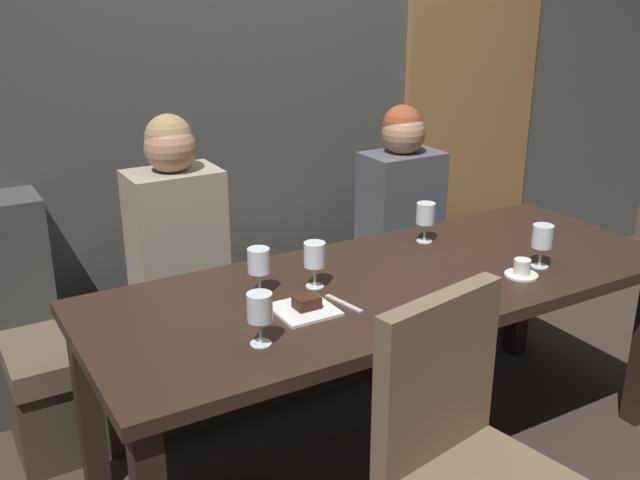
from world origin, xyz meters
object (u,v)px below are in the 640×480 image
object	(u,v)px
dining_table	(391,301)
diner_redhead	(176,223)
fork_on_table	(344,303)
chair_near_side	(465,451)
wine_glass_center_back	(426,214)
wine_glass_center_front	(260,310)
diner_bearded	(401,191)
wine_glass_near_right	(542,238)
espresso_cup	(522,269)
wine_glass_far_left	(259,262)
dessert_plate	(305,307)
wine_glass_far_right	(315,257)
banquette_bench	(299,329)

from	to	relation	value
dining_table	diner_redhead	bearing A→B (deg)	127.92
fork_on_table	chair_near_side	bearing A→B (deg)	-100.95
wine_glass_center_back	fork_on_table	size ratio (longest dim) A/B	0.96
diner_redhead	wine_glass_center_front	size ratio (longest dim) A/B	5.01
diner_bearded	wine_glass_near_right	world-z (taller)	diner_bearded
wine_glass_center_front	espresso_cup	world-z (taller)	wine_glass_center_front
diner_redhead	wine_glass_center_back	xyz separation A→B (m)	(0.89, -0.46, 0.02)
wine_glass_far_left	dessert_plate	bearing A→B (deg)	-71.34
wine_glass_far_right	espresso_cup	xyz separation A→B (m)	(0.69, -0.30, -0.09)
wine_glass_far_right	wine_glass_center_back	world-z (taller)	same
diner_bearded	dining_table	bearing A→B (deg)	-128.37
dining_table	wine_glass_center_front	xyz separation A→B (m)	(-0.62, -0.21, 0.20)
diner_redhead	espresso_cup	xyz separation A→B (m)	(0.97, -0.92, -0.07)
wine_glass_near_right	banquette_bench	bearing A→B (deg)	121.52
chair_near_side	diner_redhead	xyz separation A→B (m)	(-0.28, 1.43, 0.28)
espresso_cup	diner_bearded	bearing A→B (deg)	81.94
diner_bearded	wine_glass_center_front	world-z (taller)	diner_bearded
dining_table	wine_glass_center_back	bearing A→B (deg)	35.91
wine_glass_center_back	dessert_plate	distance (m)	0.81
wine_glass_center_front	espresso_cup	distance (m)	1.05
wine_glass_far_right	wine_glass_center_back	xyz separation A→B (m)	(0.61, 0.17, 0.00)
chair_near_side	wine_glass_center_front	bearing A→B (deg)	124.51
wine_glass_far_right	wine_glass_center_front	distance (m)	0.45
wine_glass_far_left	fork_on_table	size ratio (longest dim) A/B	0.96
chair_near_side	fork_on_table	size ratio (longest dim) A/B	5.76
chair_near_side	fork_on_table	xyz separation A→B (m)	(0.01, 0.63, 0.18)
wine_glass_center_back	dessert_plate	bearing A→B (deg)	-156.48
dessert_plate	banquette_bench	bearing A→B (deg)	62.81
diner_bearded	dessert_plate	bearing A→B (deg)	-140.95
diner_redhead	wine_glass_far_left	bearing A→B (deg)	-81.71
wine_glass_far_right	espresso_cup	distance (m)	0.76
dining_table	diner_redhead	distance (m)	0.91
diner_bearded	wine_glass_far_left	size ratio (longest dim) A/B	4.66
wine_glass_far_right	fork_on_table	distance (m)	0.20
diner_redhead	wine_glass_near_right	world-z (taller)	diner_redhead
diner_redhead	wine_glass_near_right	distance (m)	1.41
chair_near_side	espresso_cup	xyz separation A→B (m)	(0.69, 0.50, 0.21)
chair_near_side	wine_glass_center_front	world-z (taller)	chair_near_side
wine_glass_far_right	wine_glass_near_right	distance (m)	0.86
espresso_cup	dessert_plate	size ratio (longest dim) A/B	0.63
dessert_plate	dining_table	bearing A→B (deg)	10.63
diner_bearded	wine_glass_far_right	bearing A→B (deg)	-143.19
chair_near_side	wine_glass_far_left	world-z (taller)	chair_near_side
dining_table	dessert_plate	size ratio (longest dim) A/B	11.58
dining_table	wine_glass_center_back	world-z (taller)	wine_glass_center_back
espresso_cup	fork_on_table	world-z (taller)	espresso_cup
dining_table	wine_glass_far_right	world-z (taller)	wine_glass_far_right
chair_near_side	wine_glass_center_front	size ratio (longest dim) A/B	5.98
banquette_bench	chair_near_side	xyz separation A→B (m)	(-0.27, -1.42, 0.33)
diner_redhead	espresso_cup	bearing A→B (deg)	-43.59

